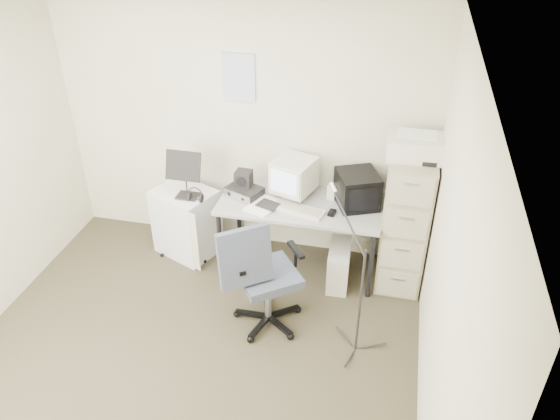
% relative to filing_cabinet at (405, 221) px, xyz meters
% --- Properties ---
extents(floor, '(3.60, 3.60, 0.01)m').
position_rel_filing_cabinet_xyz_m(floor, '(-1.58, -1.48, -0.66)').
color(floor, '#393521').
rests_on(floor, ground).
extents(ceiling, '(3.60, 3.60, 0.01)m').
position_rel_filing_cabinet_xyz_m(ceiling, '(-1.58, -1.48, 1.85)').
color(ceiling, white).
rests_on(ceiling, ground).
extents(wall_back, '(3.60, 0.02, 2.50)m').
position_rel_filing_cabinet_xyz_m(wall_back, '(-1.58, 0.32, 0.60)').
color(wall_back, beige).
rests_on(wall_back, ground).
extents(wall_right, '(0.02, 3.60, 2.50)m').
position_rel_filing_cabinet_xyz_m(wall_right, '(0.22, -1.48, 0.60)').
color(wall_right, beige).
rests_on(wall_right, ground).
extents(wall_calendar, '(0.30, 0.02, 0.44)m').
position_rel_filing_cabinet_xyz_m(wall_calendar, '(-1.60, 0.31, 1.10)').
color(wall_calendar, white).
rests_on(wall_calendar, wall_back).
extents(filing_cabinet, '(0.40, 0.60, 1.30)m').
position_rel_filing_cabinet_xyz_m(filing_cabinet, '(0.00, 0.00, 0.00)').
color(filing_cabinet, '#9A8E60').
rests_on(filing_cabinet, floor).
extents(printer, '(0.48, 0.34, 0.18)m').
position_rel_filing_cabinet_xyz_m(printer, '(0.00, -0.01, 0.74)').
color(printer, silver).
rests_on(printer, filing_cabinet).
extents(desk, '(1.50, 0.70, 0.73)m').
position_rel_filing_cabinet_xyz_m(desk, '(-0.95, -0.03, -0.29)').
color(desk, '#9E9E9E').
rests_on(desk, floor).
extents(crt_monitor, '(0.43, 0.44, 0.37)m').
position_rel_filing_cabinet_xyz_m(crt_monitor, '(-1.04, 0.08, 0.27)').
color(crt_monitor, silver).
rests_on(crt_monitor, desk).
extents(crt_tv, '(0.46, 0.47, 0.32)m').
position_rel_filing_cabinet_xyz_m(crt_tv, '(-0.45, 0.06, 0.24)').
color(crt_tv, black).
rests_on(crt_tv, desk).
extents(desk_speaker, '(0.09, 0.09, 0.14)m').
position_rel_filing_cabinet_xyz_m(desk_speaker, '(-0.69, 0.12, 0.15)').
color(desk_speaker, beige).
rests_on(desk_speaker, desk).
extents(keyboard, '(0.50, 0.28, 0.03)m').
position_rel_filing_cabinet_xyz_m(keyboard, '(-0.94, -0.18, 0.09)').
color(keyboard, silver).
rests_on(keyboard, desk).
extents(mouse, '(0.07, 0.11, 0.03)m').
position_rel_filing_cabinet_xyz_m(mouse, '(-0.64, -0.16, 0.09)').
color(mouse, black).
rests_on(mouse, desk).
extents(radio_receiver, '(0.38, 0.33, 0.09)m').
position_rel_filing_cabinet_xyz_m(radio_receiver, '(-1.49, -0.03, 0.13)').
color(radio_receiver, black).
rests_on(radio_receiver, desk).
extents(radio_speaker, '(0.15, 0.14, 0.15)m').
position_rel_filing_cabinet_xyz_m(radio_speaker, '(-1.50, 0.02, 0.24)').
color(radio_speaker, black).
rests_on(radio_speaker, radio_receiver).
extents(papers, '(0.33, 0.38, 0.02)m').
position_rel_filing_cabinet_xyz_m(papers, '(-1.26, -0.17, 0.09)').
color(papers, white).
rests_on(papers, desk).
extents(pc_tower, '(0.21, 0.44, 0.40)m').
position_rel_filing_cabinet_xyz_m(pc_tower, '(-0.54, -0.19, -0.45)').
color(pc_tower, silver).
rests_on(pc_tower, floor).
extents(office_chair, '(0.85, 0.85, 1.05)m').
position_rel_filing_cabinet_xyz_m(office_chair, '(-1.06, -0.85, -0.12)').
color(office_chair, '#444A58').
rests_on(office_chair, floor).
extents(side_cart, '(0.69, 0.63, 0.69)m').
position_rel_filing_cabinet_xyz_m(side_cart, '(-2.10, -0.02, -0.30)').
color(side_cart, silver).
rests_on(side_cart, floor).
extents(music_stand, '(0.37, 0.25, 0.49)m').
position_rel_filing_cabinet_xyz_m(music_stand, '(-2.03, -0.10, 0.29)').
color(music_stand, black).
rests_on(music_stand, side_cart).
extents(headphones, '(0.20, 0.20, 0.03)m').
position_rel_filing_cabinet_xyz_m(headphones, '(-1.93, -0.16, 0.09)').
color(headphones, black).
rests_on(headphones, side_cart).
extents(mic_stand, '(0.03, 0.03, 1.32)m').
position_rel_filing_cabinet_xyz_m(mic_stand, '(-0.29, -1.00, 0.01)').
color(mic_stand, black).
rests_on(mic_stand, floor).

